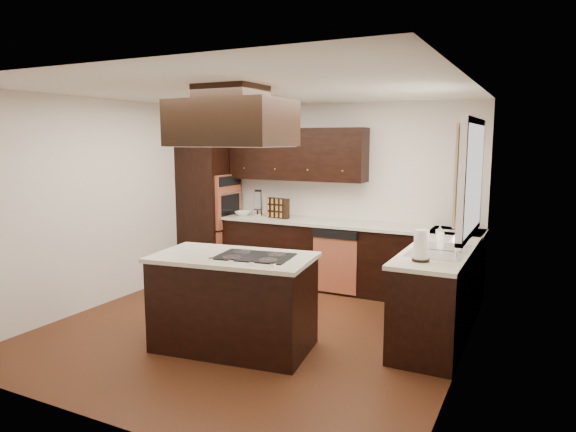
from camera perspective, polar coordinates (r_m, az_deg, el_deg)
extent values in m
cube|color=brown|center=(5.67, -3.71, -12.42)|extent=(4.20, 4.20, 0.02)
cube|color=silver|center=(5.32, -3.97, 13.84)|extent=(4.20, 4.20, 0.02)
cube|color=silver|center=(7.24, 4.66, 2.40)|extent=(4.20, 0.02, 2.50)
cube|color=silver|center=(3.72, -20.56, -3.86)|extent=(4.20, 0.02, 2.50)
cube|color=silver|center=(6.67, -19.68, 1.42)|extent=(0.02, 4.20, 2.50)
cube|color=silver|center=(4.66, 19.13, -1.37)|extent=(0.02, 4.20, 2.50)
cube|color=black|center=(7.75, -8.77, 1.32)|extent=(0.65, 0.75, 2.12)
cube|color=#B95D3E|center=(7.55, -6.61, 1.64)|extent=(0.05, 0.62, 0.78)
cube|color=black|center=(7.07, 3.90, -4.38)|extent=(2.93, 0.60, 0.88)
cube|color=black|center=(5.76, 16.86, -7.74)|extent=(0.60, 2.40, 0.88)
cube|color=beige|center=(6.97, 3.89, -0.72)|extent=(2.93, 0.63, 0.04)
cube|color=beige|center=(5.65, 16.91, -3.23)|extent=(0.63, 2.40, 0.04)
cube|color=black|center=(7.21, 0.97, 6.87)|extent=(2.00, 0.34, 0.72)
cube|color=#B95D3E|center=(6.71, 5.23, -5.49)|extent=(0.60, 0.05, 0.72)
cube|color=white|center=(5.17, 19.72, 3.98)|extent=(0.06, 1.32, 1.12)
cube|color=white|center=(5.16, 20.03, 3.96)|extent=(0.00, 1.20, 1.00)
cube|color=beige|center=(4.75, 18.41, 4.30)|extent=(0.02, 0.34, 0.90)
cube|color=beige|center=(5.59, 19.67, 4.80)|extent=(0.02, 0.34, 0.90)
cube|color=silver|center=(5.30, 16.44, -3.70)|extent=(0.52, 0.84, 0.01)
cube|color=black|center=(5.05, -6.05, -9.67)|extent=(1.56, 0.99, 0.88)
cube|color=beige|center=(4.93, -6.13, -4.59)|extent=(1.62, 1.05, 0.04)
cube|color=black|center=(4.84, -3.74, -4.49)|extent=(0.75, 0.55, 0.01)
cube|color=black|center=(4.78, -6.29, 10.22)|extent=(1.05, 0.72, 0.42)
cube|color=black|center=(4.80, -6.34, 13.51)|extent=(0.55, 0.50, 0.13)
cylinder|color=silver|center=(7.39, -3.32, 0.36)|extent=(0.15, 0.15, 0.10)
cone|color=silver|center=(7.37, -3.33, 1.74)|extent=(0.13, 0.13, 0.26)
cube|color=black|center=(7.20, -1.08, 0.89)|extent=(0.35, 0.15, 0.28)
imported|color=white|center=(7.50, -4.98, 0.30)|extent=(0.27, 0.27, 0.06)
imported|color=white|center=(5.85, 16.52, -1.77)|extent=(0.10, 0.10, 0.17)
cylinder|color=white|center=(4.78, 14.58, -3.20)|extent=(0.16, 0.16, 0.29)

